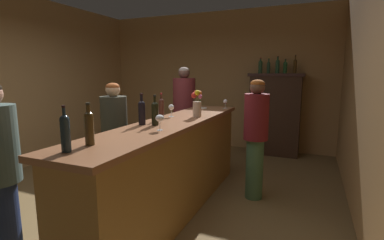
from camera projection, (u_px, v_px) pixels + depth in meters
name	position (u px, v px, depth m)	size (l,w,h in m)	color
floor	(132.00, 203.00, 3.58)	(8.39, 8.39, 0.00)	brown
wall_back	(216.00, 80.00, 6.33)	(5.13, 0.12, 2.91)	tan
bar_counter	(172.00, 167.00, 3.26)	(0.62, 3.19, 1.08)	olive
display_cabinet	(275.00, 113.00, 5.62)	(1.03, 0.46, 1.61)	#38251A
wine_bottle_pinot	(65.00, 132.00, 1.91)	(0.06, 0.06, 0.32)	#1E2E37
wine_bottle_rose	(142.00, 111.00, 2.93)	(0.07, 0.07, 0.33)	black
wine_bottle_syrah	(155.00, 112.00, 2.91)	(0.07, 0.07, 0.31)	black
wine_bottle_chardonnay	(89.00, 126.00, 2.10)	(0.07, 0.07, 0.32)	#423216
wine_bottle_riesling	(161.00, 108.00, 3.28)	(0.06, 0.06, 0.31)	#4A261D
wine_glass_front	(160.00, 119.00, 2.65)	(0.08, 0.08, 0.15)	white
wine_glass_mid	(225.00, 102.00, 4.33)	(0.07, 0.07, 0.14)	white
wine_glass_rear	(171.00, 108.00, 3.48)	(0.07, 0.07, 0.15)	white
flower_arrangement	(197.00, 103.00, 3.49)	(0.14, 0.11, 0.33)	tan
cheese_plate	(202.00, 108.00, 4.33)	(0.15, 0.15, 0.01)	white
display_bottle_left	(260.00, 66.00, 5.60)	(0.08, 0.08, 0.30)	#2C5032
display_bottle_midleft	(269.00, 67.00, 5.54)	(0.06, 0.06, 0.30)	#2A4933
display_bottle_center	(278.00, 66.00, 5.47)	(0.08, 0.08, 0.32)	#274C31
display_bottle_midright	(285.00, 67.00, 5.42)	(0.08, 0.08, 0.27)	#224F28
display_bottle_right	(295.00, 65.00, 5.35)	(0.06, 0.06, 0.34)	#473114
patron_near_entrance	(184.00, 112.00, 5.04)	(0.39, 0.39, 1.71)	#21354F
patron_in_grey	(115.00, 137.00, 3.57)	(0.32, 0.32, 1.49)	#2C334E
bartender	(256.00, 134.00, 3.59)	(0.31, 0.31, 1.53)	#446D4B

